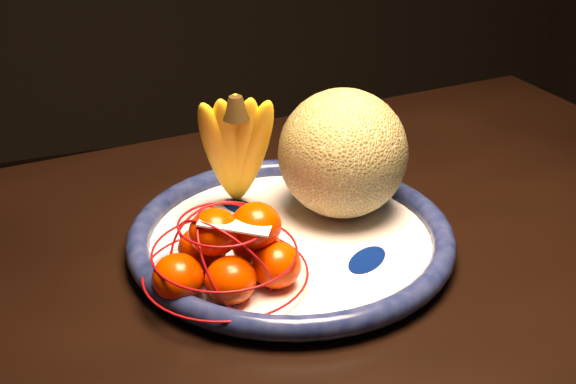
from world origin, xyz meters
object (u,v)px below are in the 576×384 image
object	(u,v)px
cantaloupe	(343,153)
banana_bunch	(236,146)
fruit_bowl	(291,238)
mandarin_bag	(229,254)

from	to	relation	value
cantaloupe	banana_bunch	bearing A→B (deg)	160.93
fruit_bowl	mandarin_bag	xyz separation A→B (m)	(-0.09, -0.06, 0.03)
cantaloupe	mandarin_bag	world-z (taller)	cantaloupe
banana_bunch	cantaloupe	bearing A→B (deg)	-5.10
fruit_bowl	banana_bunch	xyz separation A→B (m)	(-0.04, 0.08, 0.09)
fruit_bowl	cantaloupe	xyz separation A→B (m)	(0.08, 0.04, 0.08)
cantaloupe	banana_bunch	distance (m)	0.13
fruit_bowl	banana_bunch	size ratio (longest dim) A/B	2.15
banana_bunch	mandarin_bag	world-z (taller)	banana_bunch
fruit_bowl	mandarin_bag	size ratio (longest dim) A/B	1.76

